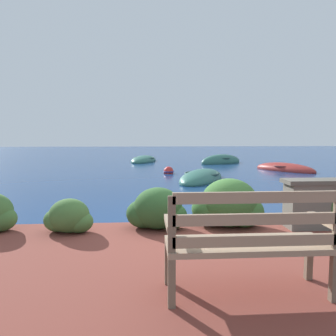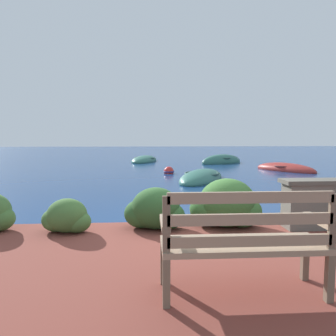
% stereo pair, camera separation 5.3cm
% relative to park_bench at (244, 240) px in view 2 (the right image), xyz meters
% --- Properties ---
extents(ground_plane, '(80.00, 80.00, 0.00)m').
position_rel_park_bench_xyz_m(ground_plane, '(0.02, 2.42, -0.70)').
color(ground_plane, navy).
extents(park_bench, '(1.41, 0.48, 0.93)m').
position_rel_park_bench_xyz_m(park_bench, '(0.00, 0.00, 0.00)').
color(park_bench, brown).
rests_on(park_bench, patio_terrace).
extents(hedge_clump_left, '(0.70, 0.51, 0.48)m').
position_rel_park_bench_xyz_m(hedge_clump_left, '(-1.96, 1.96, -0.28)').
color(hedge_clump_left, '#426B33').
rests_on(hedge_clump_left, patio_terrace).
extents(hedge_clump_centre, '(0.89, 0.64, 0.61)m').
position_rel_park_bench_xyz_m(hedge_clump_centre, '(-0.71, 2.06, -0.22)').
color(hedge_clump_centre, '#2D5628').
rests_on(hedge_clump_centre, patio_terrace).
extents(hedge_clump_right, '(1.06, 0.77, 0.72)m').
position_rel_park_bench_xyz_m(hedge_clump_right, '(0.36, 2.10, -0.17)').
color(hedge_clump_right, '#38662D').
rests_on(hedge_clump_right, patio_terrace).
extents(rowboat_nearest, '(2.49, 3.40, 0.66)m').
position_rel_park_bench_xyz_m(rowboat_nearest, '(1.08, 8.68, -0.65)').
color(rowboat_nearest, '#336B5B').
rests_on(rowboat_nearest, ground_plane).
extents(rowboat_mid, '(2.40, 3.07, 0.61)m').
position_rel_park_bench_xyz_m(rowboat_mid, '(5.32, 11.50, -0.65)').
color(rowboat_mid, '#9E2D28').
rests_on(rowboat_mid, ground_plane).
extents(rowboat_far, '(2.88, 2.25, 0.88)m').
position_rel_park_bench_xyz_m(rowboat_far, '(3.35, 15.41, -0.63)').
color(rowboat_far, '#336B5B').
rests_on(rowboat_far, ground_plane).
extents(rowboat_outer, '(2.05, 3.33, 0.63)m').
position_rel_park_bench_xyz_m(rowboat_outer, '(-0.99, 16.88, -0.65)').
color(rowboat_outer, '#336B5B').
rests_on(rowboat_outer, ground_plane).
extents(mooring_buoy, '(0.46, 0.46, 0.42)m').
position_rel_park_bench_xyz_m(mooring_buoy, '(0.07, 10.82, -0.63)').
color(mooring_buoy, red).
rests_on(mooring_buoy, ground_plane).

